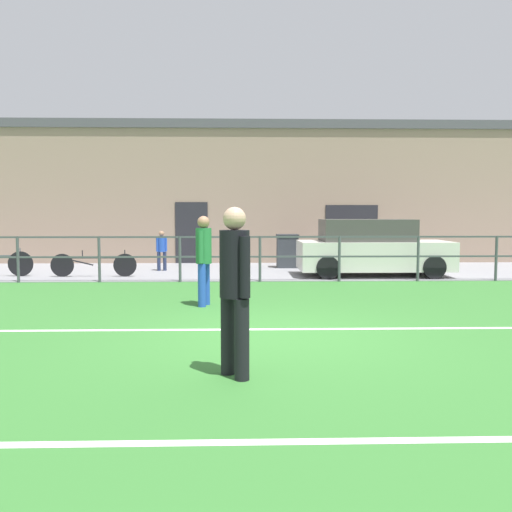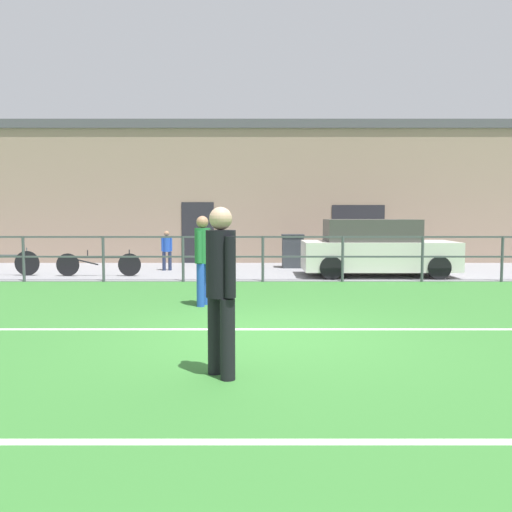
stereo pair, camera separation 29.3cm
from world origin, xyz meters
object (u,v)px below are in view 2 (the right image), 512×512
parked_car_red (376,249)px  trash_bin_0 (292,251)px  spectator_child (166,248)px  bicycle_parked_2 (98,264)px  player_goalkeeper (220,281)px  player_striker (202,255)px

parked_car_red → trash_bin_0: 3.10m
spectator_child → bicycle_parked_2: spectator_child is taller
player_goalkeeper → bicycle_parked_2: bearing=-10.6°
spectator_child → trash_bin_0: 3.90m
player_goalkeeper → trash_bin_0: 11.39m
player_goalkeeper → bicycle_parked_2: 9.78m
player_goalkeeper → spectator_child: bearing=-21.8°
player_striker → parked_car_red: size_ratio=0.41×
player_goalkeeper → bicycle_parked_2: player_goalkeeper is taller
parked_car_red → bicycle_parked_2: size_ratio=1.78×
player_goalkeeper → spectator_child: size_ratio=1.50×
bicycle_parked_2 → parked_car_red: bearing=0.5°
player_striker → bicycle_parked_2: size_ratio=0.73×
bicycle_parked_2 → spectator_child: bearing=42.7°
trash_bin_0 → player_goalkeeper: bearing=-97.6°
spectator_child → bicycle_parked_2: 2.22m
player_striker → trash_bin_0: player_striker is taller
spectator_child → parked_car_red: 6.09m
player_goalkeeper → spectator_child: player_goalkeeper is taller
player_striker → bicycle_parked_2: bearing=-130.0°
player_goalkeeper → player_striker: (-0.62, 4.39, -0.06)m
player_goalkeeper → player_striker: player_goalkeeper is taller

